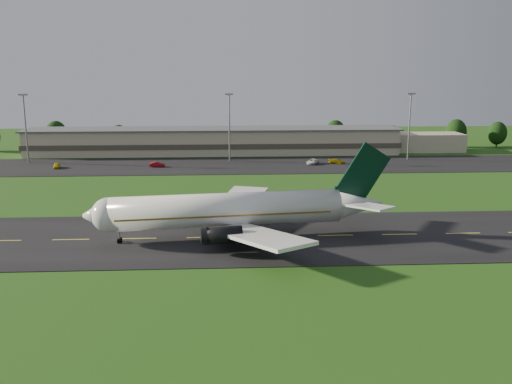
{
  "coord_description": "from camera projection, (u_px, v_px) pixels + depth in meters",
  "views": [
    {
      "loc": [
        3.48,
        -91.47,
        27.76
      ],
      "look_at": [
        9.01,
        8.0,
        6.0
      ],
      "focal_mm": 40.0,
      "sensor_mm": 36.0,
      "label": 1
    }
  ],
  "objects": [
    {
      "name": "apron",
      "position": [
        213.0,
        165.0,
        165.18
      ],
      "size": [
        260.0,
        30.0,
        0.1
      ],
      "primitive_type": "cube",
      "color": "black",
      "rests_on": "ground"
    },
    {
      "name": "service_vehicle_c",
      "position": [
        313.0,
        161.0,
        167.19
      ],
      "size": [
        4.83,
        5.97,
        1.51
      ],
      "primitive_type": "imported",
      "rotation": [
        0.0,
        0.0,
        -0.51
      ],
      "color": "silver",
      "rests_on": "apron"
    },
    {
      "name": "light_mast_east",
      "position": [
        410.0,
        118.0,
        173.53
      ],
      "size": [
        2.4,
        1.2,
        20.35
      ],
      "color": "gray",
      "rests_on": "ground"
    },
    {
      "name": "ground",
      "position": [
        205.0,
        238.0,
        94.96
      ],
      "size": [
        360.0,
        360.0,
        0.0
      ],
      "primitive_type": "plane",
      "color": "#204C13",
      "rests_on": "ground"
    },
    {
      "name": "terminal",
      "position": [
        233.0,
        141.0,
        188.28
      ],
      "size": [
        145.0,
        16.0,
        8.4
      ],
      "color": "tan",
      "rests_on": "ground"
    },
    {
      "name": "service_vehicle_b",
      "position": [
        157.0,
        164.0,
        162.3
      ],
      "size": [
        4.3,
        1.54,
        1.41
      ],
      "primitive_type": "imported",
      "rotation": [
        0.0,
        0.0,
        1.58
      ],
      "color": "maroon",
      "rests_on": "apron"
    },
    {
      "name": "service_vehicle_d",
      "position": [
        337.0,
        161.0,
        167.92
      ],
      "size": [
        5.15,
        3.15,
        1.4
      ],
      "primitive_type": "imported",
      "rotation": [
        0.0,
        0.0,
        1.31
      ],
      "color": "#BE9F0B",
      "rests_on": "apron"
    },
    {
      "name": "airliner",
      "position": [
        232.0,
        210.0,
        94.31
      ],
      "size": [
        51.21,
        41.89,
        15.57
      ],
      "rotation": [
        0.0,
        0.0,
        0.12
      ],
      "color": "white",
      "rests_on": "ground"
    },
    {
      "name": "service_vehicle_a",
      "position": [
        57.0,
        166.0,
        160.4
      ],
      "size": [
        2.78,
        4.56,
        1.45
      ],
      "primitive_type": "imported",
      "rotation": [
        0.0,
        0.0,
        0.27
      ],
      "color": "gold",
      "rests_on": "apron"
    },
    {
      "name": "light_mast_centre",
      "position": [
        229.0,
        119.0,
        170.55
      ],
      "size": [
        2.4,
        1.2,
        20.35
      ],
      "color": "gray",
      "rests_on": "ground"
    },
    {
      "name": "taxiway",
      "position": [
        205.0,
        238.0,
        94.95
      ],
      "size": [
        220.0,
        30.0,
        0.1
      ],
      "primitive_type": "cube",
      "color": "black",
      "rests_on": "ground"
    },
    {
      "name": "tree_line",
      "position": [
        299.0,
        134.0,
        199.54
      ],
      "size": [
        200.21,
        8.9,
        10.05
      ],
      "color": "black",
      "rests_on": "ground"
    },
    {
      "name": "light_mast_west",
      "position": [
        25.0,
        120.0,
        167.29
      ],
      "size": [
        2.4,
        1.2,
        20.35
      ],
      "color": "gray",
      "rests_on": "ground"
    }
  ]
}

